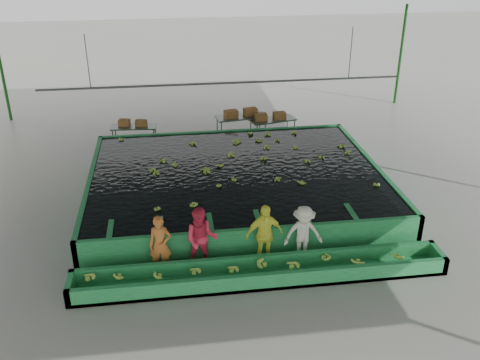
{
  "coord_description": "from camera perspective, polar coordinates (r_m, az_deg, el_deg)",
  "views": [
    {
      "loc": [
        -2.22,
        -15.06,
        8.6
      ],
      "look_at": [
        0.0,
        0.5,
        1.0
      ],
      "focal_mm": 40.0,
      "sensor_mm": 36.0,
      "label": 1
    }
  ],
  "objects": [
    {
      "name": "shed_posts",
      "position": [
        16.4,
        0.25,
        3.97
      ],
      "size": [
        20.0,
        22.0,
        5.0
      ],
      "primitive_type": null,
      "color": "#175316",
      "rests_on": "ground"
    },
    {
      "name": "shed_roof",
      "position": [
        15.64,
        0.26,
        12.5
      ],
      "size": [
        20.0,
        22.0,
        0.04
      ],
      "primitive_type": "cube",
      "color": "gray",
      "rests_on": "shed_posts"
    },
    {
      "name": "packing_table_right",
      "position": [
        23.5,
        3.49,
        5.47
      ],
      "size": [
        2.11,
        1.24,
        0.9
      ],
      "primitive_type": null,
      "rotation": [
        0.0,
        0.0,
        0.24
      ],
      "color": "#59605B",
      "rests_on": "ground"
    },
    {
      "name": "tank_water",
      "position": [
        18.42,
        -0.44,
        0.92
      ],
      "size": [
        9.7,
        7.7,
        0.0
      ],
      "primitive_type": "cube",
      "color": "black",
      "rests_on": "flotation_tank"
    },
    {
      "name": "worker_c",
      "position": [
        14.67,
        2.59,
        -5.84
      ],
      "size": [
        1.12,
        0.61,
        1.81
      ],
      "primitive_type": "imported",
      "rotation": [
        0.0,
        0.0,
        0.16
      ],
      "color": "#F2F840",
      "rests_on": "ground"
    },
    {
      "name": "rail_hanger_left",
      "position": [
        20.77,
        -15.96,
        12.04
      ],
      "size": [
        0.04,
        0.04,
        2.0
      ],
      "primitive_type": "cylinder",
      "color": "#59605B",
      "rests_on": "shed_roof"
    },
    {
      "name": "packing_table_left",
      "position": [
        23.19,
        -11.18,
        4.67
      ],
      "size": [
        1.95,
        0.91,
        0.86
      ],
      "primitive_type": null,
      "rotation": [
        0.0,
        0.0,
        -0.08
      ],
      "color": "#59605B",
      "rests_on": "ground"
    },
    {
      "name": "worker_a",
      "position": [
        14.52,
        -8.5,
        -6.85
      ],
      "size": [
        0.65,
        0.46,
        1.67
      ],
      "primitive_type": "imported",
      "rotation": [
        0.0,
        0.0,
        -0.1
      ],
      "color": "#BF6729",
      "rests_on": "ground"
    },
    {
      "name": "worker_d",
      "position": [
        14.93,
        6.76,
        -5.72
      ],
      "size": [
        1.1,
        0.64,
        1.68
      ],
      "primitive_type": "imported",
      "rotation": [
        0.0,
        0.0,
        -0.02
      ],
      "color": "beige",
      "rests_on": "ground"
    },
    {
      "name": "worker_b",
      "position": [
        14.48,
        -4.15,
        -6.3
      ],
      "size": [
        0.98,
        0.81,
        1.83
      ],
      "primitive_type": "imported",
      "rotation": [
        0.0,
        0.0,
        -0.13
      ],
      "color": "#DA2944",
      "rests_on": "ground"
    },
    {
      "name": "packing_table_mid",
      "position": [
        23.57,
        0.12,
        5.71
      ],
      "size": [
        2.3,
        1.19,
        1.0
      ],
      "primitive_type": null,
      "rotation": [
        0.0,
        0.0,
        0.15
      ],
      "color": "#59605B",
      "rests_on": "ground"
    },
    {
      "name": "cableway_rail",
      "position": [
        20.94,
        -1.76,
        10.29
      ],
      "size": [
        0.08,
        0.08,
        14.0
      ],
      "primitive_type": "cylinder",
      "color": "#59605B",
      "rests_on": "shed_roof"
    },
    {
      "name": "box_stack_right",
      "position": [
        23.29,
        3.22,
        6.46
      ],
      "size": [
        1.39,
        0.49,
        0.29
      ],
      "primitive_type": null,
      "rotation": [
        0.0,
        0.0,
        0.08
      ],
      "color": "brown",
      "rests_on": "packing_table_right"
    },
    {
      "name": "box_stack_left",
      "position": [
        23.08,
        -11.35,
        5.7
      ],
      "size": [
        1.23,
        0.61,
        0.26
      ],
      "primitive_type": null,
      "rotation": [
        0.0,
        0.0,
        -0.25
      ],
      "color": "brown",
      "rests_on": "packing_table_left"
    },
    {
      "name": "rail_hanger_right",
      "position": [
        21.81,
        11.72,
        13.11
      ],
      "size": [
        0.04,
        0.04,
        2.0
      ],
      "primitive_type": "cylinder",
      "color": "#59605B",
      "rests_on": "shed_roof"
    },
    {
      "name": "trough_bananas",
      "position": [
        14.26,
        2.35,
        -9.31
      ],
      "size": [
        9.65,
        0.64,
        0.13
      ],
      "primitive_type": null,
      "color": "#8EBC3D",
      "rests_on": "sorting_trough"
    },
    {
      "name": "ground",
      "position": [
        17.48,
        0.23,
        -3.66
      ],
      "size": [
        80.0,
        80.0,
        0.0
      ],
      "primitive_type": "plane",
      "color": "gray",
      "rests_on": "ground"
    },
    {
      "name": "floating_bananas",
      "position": [
        19.14,
        -0.76,
        1.92
      ],
      "size": [
        9.11,
        6.21,
        0.12
      ],
      "primitive_type": null,
      "color": "#8EBC3D",
      "rests_on": "tank_water"
    },
    {
      "name": "sorting_trough",
      "position": [
        14.35,
        2.34,
        -9.8
      ],
      "size": [
        10.0,
        1.0,
        0.5
      ],
      "primitive_type": null,
      "color": "#217D3D",
      "rests_on": "ground"
    },
    {
      "name": "flotation_tank",
      "position": [
        18.59,
        -0.43,
        -0.2
      ],
      "size": [
        10.0,
        8.0,
        0.9
      ],
      "primitive_type": null,
      "color": "#217D3D",
      "rests_on": "ground"
    },
    {
      "name": "box_stack_mid",
      "position": [
        23.35,
        0.08,
        6.82
      ],
      "size": [
        1.51,
        0.7,
        0.31
      ],
      "primitive_type": null,
      "rotation": [
        0.0,
        0.0,
        0.22
      ],
      "color": "brown",
      "rests_on": "packing_table_mid"
    }
  ]
}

